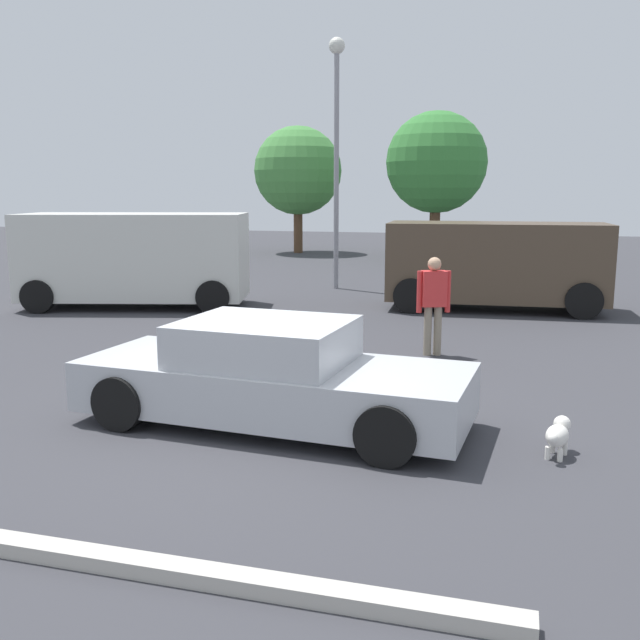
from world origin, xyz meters
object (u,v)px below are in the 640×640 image
object	(u,v)px
sedan_foreground	(272,377)
van_white	(136,257)
dog	(558,434)
light_post_near	(337,123)
pedestrian	(434,297)
suv_dark	(495,263)

from	to	relation	value
sedan_foreground	van_white	distance (m)	9.49
dog	light_post_near	bearing A→B (deg)	39.39
dog	pedestrian	distance (m)	4.70
suv_dark	van_white	bearing A→B (deg)	9.12
suv_dark	light_post_near	bearing A→B (deg)	-33.68
suv_dark	light_post_near	xyz separation A→B (m)	(-4.46, 2.57, 3.47)
dog	suv_dark	world-z (taller)	suv_dark
suv_dark	light_post_near	distance (m)	6.21
dog	van_white	distance (m)	11.91
sedan_foreground	suv_dark	xyz separation A→B (m)	(2.19, 9.19, 0.53)
sedan_foreground	dog	bearing A→B (deg)	1.27
pedestrian	light_post_near	xyz separation A→B (m)	(-3.66, 7.65, 3.59)
sedan_foreground	light_post_near	world-z (taller)	light_post_near
sedan_foreground	light_post_near	distance (m)	12.62
dog	van_white	bearing A→B (deg)	65.71
sedan_foreground	van_white	bearing A→B (deg)	133.76
sedan_foreground	dog	distance (m)	3.23
sedan_foreground	suv_dark	size ratio (longest dim) A/B	0.93
dog	pedestrian	bearing A→B (deg)	37.75
van_white	light_post_near	bearing A→B (deg)	35.20
dog	light_post_near	distance (m)	13.82
van_white	dog	bearing A→B (deg)	-53.67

